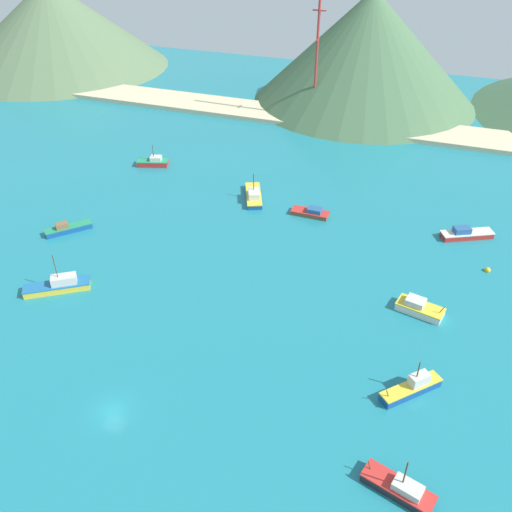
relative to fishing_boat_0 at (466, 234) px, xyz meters
name	(u,v)px	position (x,y,z in m)	size (l,w,h in m)	color
ground	(208,280)	(-40.78, -29.09, -1.06)	(260.00, 280.00, 0.50)	teal
fishing_boat_0	(466,234)	(0.00, 0.00, 0.00)	(10.05, 6.92, 2.31)	red
fishing_boat_1	(153,162)	(-71.92, 7.94, 0.07)	(7.86, 5.07, 5.24)	red
fishing_boat_2	(419,308)	(-6.01, -25.54, 0.07)	(7.79, 4.70, 2.70)	silver
fishing_boat_3	(311,212)	(-30.03, -2.01, -0.16)	(7.69, 3.03, 1.80)	brown
fishing_boat_4	(412,387)	(-5.06, -42.62, 0.16)	(7.74, 7.97, 5.45)	#14478C
fishing_boat_5	(254,195)	(-43.45, 0.49, 0.05)	(7.09, 10.99, 6.01)	#14478C
fishing_boat_6	(400,488)	(-4.65, -57.78, -0.01)	(8.58, 4.78, 5.65)	#232328
fishing_boat_8	(59,285)	(-62.88, -40.30, 0.15)	(10.40, 8.30, 7.03)	gold
fishing_boat_10	(68,228)	(-72.76, -24.42, -0.06)	(7.43, 8.01, 2.18)	#14478C
buoy_1	(487,270)	(4.12, -10.12, -0.62)	(1.06, 1.06, 1.06)	gold
beach_strip	(323,119)	(-40.78, 50.44, -0.21)	(247.00, 14.42, 1.20)	beige
hill_west	(54,25)	(-145.33, 71.36, 13.90)	(77.95, 77.95, 29.43)	#56704C
hill_central	(368,48)	(-33.55, 70.95, 15.27)	(67.47, 67.47, 32.16)	#476B47
radio_tower	(317,55)	(-43.73, 49.90, 17.38)	(3.57, 2.85, 35.66)	#B7332D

